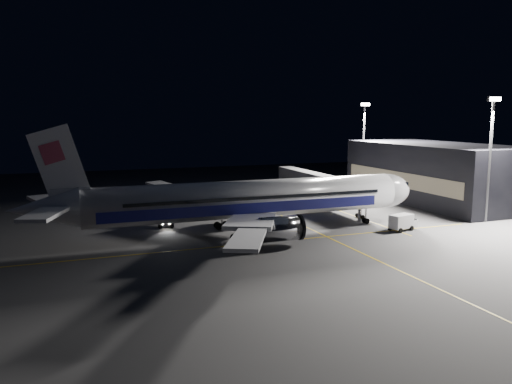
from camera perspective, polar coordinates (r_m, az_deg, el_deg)
The scene contains 14 objects.
ground at distance 75.76m, azimuth -0.79°, elevation -4.75°, with size 200.00×200.00×0.00m, color #4C4C4F.
guide_line_main at distance 79.58m, azimuth 6.03°, elevation -4.14°, with size 0.25×80.00×0.01m, color gold.
guide_line_cross at distance 70.30m, azimuth 0.86°, elevation -5.80°, with size 70.00×0.25×0.01m, color gold.
guide_line_side at distance 93.80m, azimuth 9.89°, elevation -2.27°, with size 0.25×40.00×0.01m, color gold.
airliner at distance 74.39m, azimuth -1.57°, elevation -0.94°, with size 61.48×54.22×16.64m.
terminal at distance 109.96m, azimuth 19.79°, elevation 2.10°, with size 18.12×40.00×12.00m.
jet_bridge at distance 100.02m, azimuth 7.64°, elevation 1.12°, with size 3.60×34.40×6.30m.
floodlight_mast_north at distance 120.42m, azimuth 12.21°, elevation 5.98°, with size 2.40×0.68×20.70m.
floodlight_mast_south at distance 90.75m, azimuth 25.23°, elevation 4.55°, with size 2.40×0.67×20.70m.
service_truck at distance 80.82m, azimuth 16.46°, elevation -3.27°, with size 5.29×3.23×2.54m.
baggage_tug at distance 80.90m, azimuth -10.27°, elevation -3.42°, with size 2.68×2.25×1.80m.
safety_cone_a at distance 80.35m, azimuth 0.26°, elevation -3.75°, with size 0.41×0.41×0.61m, color #FF410A.
safety_cone_b at distance 87.25m, azimuth -7.49°, elevation -2.84°, with size 0.38×0.38×0.57m, color #FF410A.
safety_cone_c at distance 80.29m, azimuth -2.83°, elevation -3.78°, with size 0.39×0.39×0.58m, color #FF410A.
Camera 1 is at (-24.69, -69.45, 17.53)m, focal length 35.00 mm.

